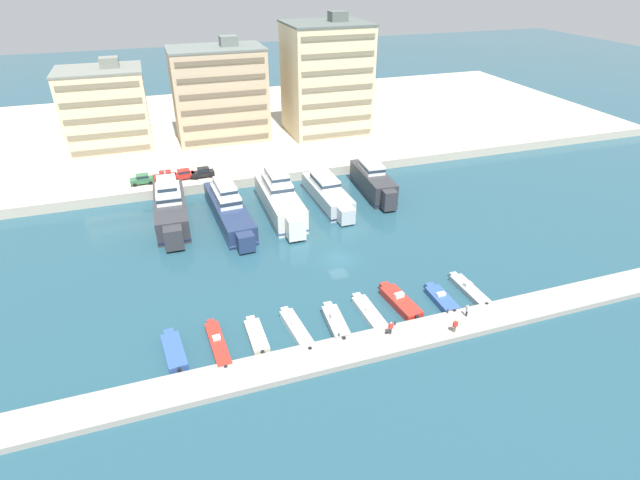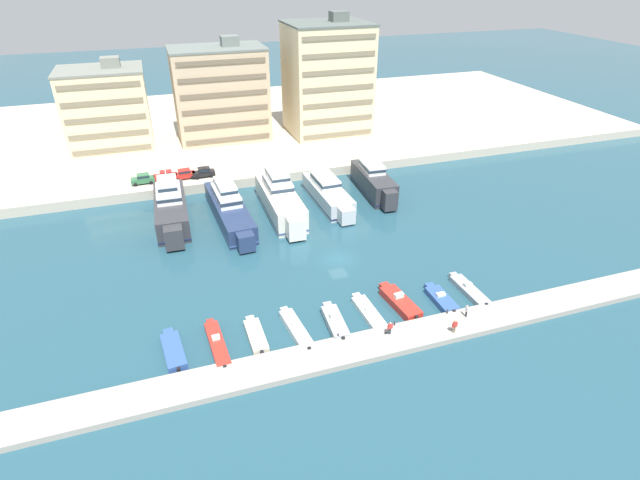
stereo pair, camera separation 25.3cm
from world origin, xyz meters
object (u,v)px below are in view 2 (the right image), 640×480
(yacht_charcoal_far_left, at_px, (171,208))
(pedestrian_near_edge, at_px, (390,327))
(yacht_silver_center_left, at_px, (328,194))
(motorboat_red_left, at_px, (217,344))
(car_green_far_left, at_px, (143,179))
(motorboat_blue_right, at_px, (441,299))
(yacht_navy_left, at_px, (229,208))
(car_red_left, at_px, (166,175))
(motorboat_white_center_left, at_px, (296,329))
(motorboat_white_center_right, at_px, (370,315))
(motorboat_grey_far_right, at_px, (469,290))
(pedestrian_far_side, at_px, (455,325))
(motorboat_red_mid_right, at_px, (399,302))
(yacht_charcoal_center, at_px, (374,182))
(yacht_ivory_mid_left, at_px, (280,199))
(motorboat_cream_mid_left, at_px, (256,336))
(car_red_mid_left, at_px, (184,174))
(motorboat_grey_center, at_px, (335,322))
(pedestrian_mid_deck, at_px, (467,310))
(car_black_center_left, at_px, (204,172))
(motorboat_blue_far_left, at_px, (173,351))

(yacht_charcoal_far_left, relative_size, pedestrian_near_edge, 11.64)
(yacht_silver_center_left, relative_size, motorboat_red_left, 2.12)
(car_green_far_left, distance_m, pedestrian_near_edge, 56.43)
(car_green_far_left, bearing_deg, motorboat_blue_right, -53.32)
(yacht_navy_left, distance_m, car_red_left, 18.19)
(motorboat_white_center_left, height_order, pedestrian_near_edge, pedestrian_near_edge)
(yacht_charcoal_far_left, bearing_deg, motorboat_white_center_right, -57.73)
(motorboat_blue_right, bearing_deg, motorboat_grey_far_right, 7.89)
(motorboat_grey_far_right, distance_m, pedestrian_far_side, 9.68)
(motorboat_red_left, bearing_deg, yacht_charcoal_far_left, 94.47)
(yacht_charcoal_far_left, relative_size, motorboat_red_mid_right, 2.49)
(yacht_navy_left, relative_size, motorboat_red_left, 2.63)
(yacht_charcoal_center, distance_m, motorboat_grey_far_right, 32.36)
(yacht_ivory_mid_left, bearing_deg, car_green_far_left, 143.61)
(motorboat_white_center_right, height_order, pedestrian_near_edge, pedestrian_near_edge)
(motorboat_cream_mid_left, bearing_deg, car_green_far_left, 103.33)
(yacht_charcoal_far_left, xyz_separation_m, pedestrian_near_edge, (21.26, -37.15, -0.76))
(yacht_charcoal_center, xyz_separation_m, pedestrian_far_side, (-7.33, -39.29, -0.48))
(yacht_charcoal_center, bearing_deg, yacht_ivory_mid_left, -171.85)
(motorboat_red_mid_right, bearing_deg, yacht_charcoal_center, 71.84)
(car_green_far_left, height_order, pedestrian_near_edge, car_green_far_left)
(yacht_charcoal_center, xyz_separation_m, motorboat_white_center_left, (-24.10, -32.81, -1.75))
(motorboat_red_mid_right, bearing_deg, motorboat_grey_far_right, -2.28)
(motorboat_grey_far_right, bearing_deg, yacht_silver_center_left, 105.31)
(yacht_navy_left, distance_m, car_red_mid_left, 16.57)
(motorboat_grey_center, height_order, pedestrian_mid_deck, pedestrian_mid_deck)
(car_black_center_left, bearing_deg, yacht_silver_center_left, -36.29)
(motorboat_red_mid_right, bearing_deg, yacht_ivory_mid_left, 104.59)
(yacht_charcoal_center, distance_m, pedestrian_mid_deck, 37.49)
(yacht_ivory_mid_left, bearing_deg, yacht_silver_center_left, 7.61)
(car_red_mid_left, xyz_separation_m, car_black_center_left, (3.55, -0.23, 0.00))
(motorboat_blue_far_left, distance_m, car_red_mid_left, 45.63)
(car_red_left, bearing_deg, motorboat_white_center_right, -65.92)
(pedestrian_mid_deck, bearing_deg, motorboat_grey_center, 164.50)
(motorboat_grey_center, xyz_separation_m, motorboat_grey_far_right, (18.66, 0.76, -0.13))
(yacht_ivory_mid_left, relative_size, car_red_mid_left, 4.82)
(motorboat_grey_center, xyz_separation_m, motorboat_red_mid_right, (8.96, 1.15, 0.01))
(motorboat_blue_far_left, distance_m, motorboat_red_mid_right, 27.33)
(yacht_navy_left, bearing_deg, motorboat_cream_mid_left, -94.02)
(motorboat_grey_far_right, distance_m, car_green_far_left, 59.87)
(yacht_navy_left, relative_size, motorboat_red_mid_right, 2.87)
(motorboat_grey_center, bearing_deg, motorboat_red_left, 177.08)
(yacht_charcoal_far_left, xyz_separation_m, motorboat_white_center_left, (11.51, -32.73, -2.01))
(motorboat_white_center_left, relative_size, car_red_mid_left, 1.92)
(yacht_charcoal_center, xyz_separation_m, pedestrian_mid_deck, (-4.42, -37.23, -0.54))
(yacht_charcoal_far_left, xyz_separation_m, car_red_mid_left, (3.27, 13.26, 0.29))
(yacht_charcoal_far_left, distance_m, car_red_left, 13.53)
(yacht_navy_left, distance_m, motorboat_cream_mid_left, 30.25)
(motorboat_blue_right, relative_size, car_green_far_left, 1.55)
(motorboat_red_left, distance_m, car_green_far_left, 46.12)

